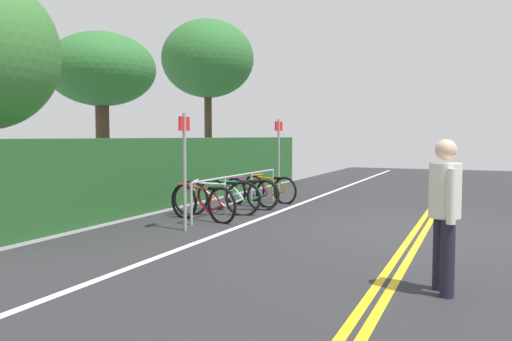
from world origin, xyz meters
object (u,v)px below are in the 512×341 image
(bicycle_4, at_px, (269,189))
(sign_post_near, at_px, (185,159))
(sign_post_far, at_px, (279,150))
(tree_mid, at_px, (101,71))
(bicycle_2, at_px, (238,195))
(bike_rack, at_px, (239,184))
(pedestrian, at_px, (445,206))
(bicycle_1, at_px, (217,198))
(bicycle_0, at_px, (202,203))
(bicycle_3, at_px, (251,192))
(tree_far_right, at_px, (208,59))

(bicycle_4, bearing_deg, sign_post_near, -178.60)
(sign_post_far, height_order, tree_mid, tree_mid)
(bicycle_2, height_order, bicycle_4, bicycle_2)
(sign_post_near, relative_size, tree_mid, 0.47)
(bike_rack, relative_size, bicycle_4, 2.59)
(bicycle_4, relative_size, pedestrian, 1.00)
(bike_rack, bearing_deg, bicycle_1, 171.79)
(bike_rack, relative_size, bicycle_0, 2.46)
(bicycle_0, relative_size, sign_post_far, 0.81)
(bicycle_4, bearing_deg, bicycle_2, 175.16)
(bicycle_0, distance_m, bicycle_1, 0.72)
(bike_rack, height_order, pedestrian, pedestrian)
(bicycle_1, relative_size, bicycle_4, 1.10)
(bicycle_0, height_order, bicycle_3, bicycle_0)
(bicycle_2, xyz_separation_m, bicycle_3, (0.74, 0.01, -0.02))
(pedestrian, bearing_deg, sign_post_far, 32.26)
(bicycle_3, bearing_deg, bicycle_0, -179.93)
(bicycle_3, xyz_separation_m, sign_post_far, (1.76, -0.02, 0.93))
(bicycle_1, bearing_deg, bicycle_2, -4.42)
(bike_rack, distance_m, sign_post_far, 2.64)
(bicycle_4, relative_size, tree_mid, 0.37)
(bicycle_2, bearing_deg, tree_mid, 82.57)
(bicycle_1, xyz_separation_m, sign_post_far, (3.35, -0.07, 0.90))
(bike_rack, distance_m, pedestrian, 6.45)
(bicycle_4, height_order, sign_post_near, sign_post_near)
(bicycle_0, distance_m, bicycle_2, 1.58)
(sign_post_far, bearing_deg, pedestrian, -147.74)
(bicycle_3, distance_m, pedestrian, 7.10)
(bicycle_0, xyz_separation_m, tree_mid, (2.11, 4.09, 2.94))
(bicycle_1, bearing_deg, bicycle_3, -1.91)
(bicycle_3, height_order, pedestrian, pedestrian)
(bike_rack, bearing_deg, bicycle_4, -2.90)
(tree_mid, bearing_deg, sign_post_near, -126.07)
(bicycle_2, height_order, tree_mid, tree_mid)
(bike_rack, distance_m, sign_post_near, 2.64)
(bike_rack, relative_size, bicycle_3, 2.58)
(bicycle_0, height_order, pedestrian, pedestrian)
(bicycle_3, relative_size, tree_far_right, 0.29)
(bike_rack, distance_m, bicycle_3, 0.85)
(bicycle_2, distance_m, bicycle_3, 0.74)
(bicycle_0, height_order, sign_post_far, sign_post_far)
(sign_post_far, bearing_deg, tree_mid, 115.47)
(bicycle_1, xyz_separation_m, tree_far_right, (6.54, 3.74, 3.89))
(sign_post_near, height_order, sign_post_far, sign_post_far)
(sign_post_near, distance_m, sign_post_far, 5.12)
(bike_rack, height_order, bicycle_2, bike_rack)
(bicycle_0, height_order, bicycle_2, bicycle_0)
(bicycle_0, xyz_separation_m, sign_post_near, (-1.04, -0.24, 0.88))
(sign_post_far, bearing_deg, sign_post_near, -177.48)
(bike_rack, xyz_separation_m, pedestrian, (-4.62, -4.49, 0.33))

